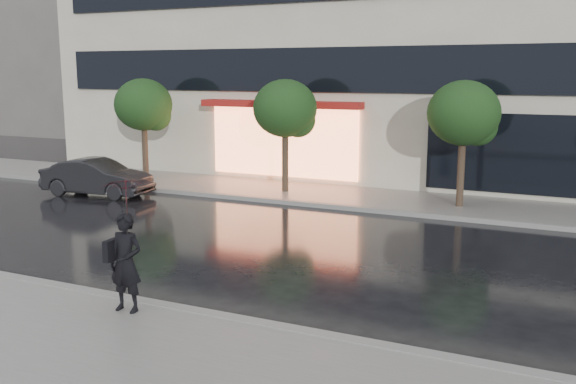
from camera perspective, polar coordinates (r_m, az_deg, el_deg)
The scene contains 11 objects.
ground at distance 12.58m, azimuth -7.69°, elevation -9.06°, with size 120.00×120.00×0.00m, color black.
sidewalk_near at distance 10.20m, azimuth -17.97°, elevation -13.98°, with size 60.00×4.50×0.12m, color slate.
sidewalk_far at distance 21.58m, azimuth 7.24°, elevation -0.58°, with size 60.00×3.50×0.12m, color slate.
curb_near at distance 11.79m, azimuth -10.38°, elevation -10.16°, with size 60.00×0.25×0.14m, color gray.
curb_far at distance 19.96m, azimuth 5.67°, elevation -1.43°, with size 60.00×0.25×0.14m, color gray.
bg_building_left at distance 49.84m, azimuth -18.99°, elevation 12.09°, with size 14.00×10.00×12.00m, color #59544F.
tree_far_west at distance 25.26m, azimuth -12.58°, elevation 7.42°, with size 2.20×2.20×3.99m.
tree_mid_west at distance 22.10m, azimuth -0.08°, elevation 7.25°, with size 2.20×2.20×3.99m.
tree_mid_east at distance 20.27m, azimuth 15.53°, elevation 6.56°, with size 2.20×2.20×3.99m.
parked_car at distance 23.12m, azimuth -16.62°, elevation 1.26°, with size 1.35×3.88×1.28m, color black.
pedestrian_with_umbrella at distance 11.27m, azimuth -14.25°, elevation -3.24°, with size 0.89×0.91×2.34m.
Camera 1 is at (6.52, -9.90, 4.21)m, focal length 40.00 mm.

